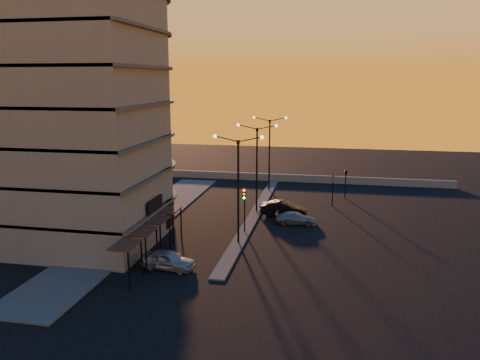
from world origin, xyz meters
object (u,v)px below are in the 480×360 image
(streetlamp_mid, at_px, (257,161))
(car_hatchback, at_px, (168,260))
(traffic_light_main, at_px, (244,203))
(car_wagon, at_px, (296,218))
(car_sedan, at_px, (284,209))

(streetlamp_mid, bearing_deg, car_hatchback, -103.80)
(traffic_light_main, xyz_separation_m, car_hatchback, (-4.07, -9.45, -2.18))
(car_wagon, bearing_deg, car_sedan, 26.83)
(traffic_light_main, xyz_separation_m, car_wagon, (4.50, 3.64, -2.30))
(streetlamp_mid, relative_size, car_sedan, 1.98)
(car_wagon, bearing_deg, streetlamp_mid, 48.98)
(traffic_light_main, bearing_deg, streetlamp_mid, 90.00)
(car_hatchback, xyz_separation_m, car_wagon, (8.57, 13.09, -0.13))
(streetlamp_mid, distance_m, car_sedan, 5.77)
(car_sedan, bearing_deg, traffic_light_main, 156.01)
(traffic_light_main, relative_size, car_wagon, 1.06)
(traffic_light_main, relative_size, car_sedan, 0.88)
(car_sedan, height_order, car_wagon, car_sedan)
(streetlamp_mid, distance_m, traffic_light_main, 7.62)
(traffic_light_main, bearing_deg, car_sedan, 63.59)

